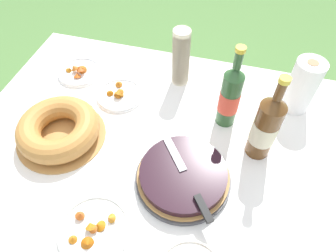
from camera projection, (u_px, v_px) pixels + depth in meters
The scene contains 13 objects.
ground_plane at pixel (165, 227), 1.64m from camera, with size 16.00×16.00×0.00m, color #568442.
garden_table at pixel (163, 164), 1.13m from camera, with size 1.49×1.13×0.72m.
tablecloth at pixel (163, 156), 1.09m from camera, with size 1.50×1.14×0.10m.
berry_tart at pixel (183, 176), 0.99m from camera, with size 0.32×0.32×0.06m.
serving_knife at pixel (187, 178), 0.94m from camera, with size 0.25×0.31×0.01m.
bundt_cake at pixel (59, 129), 1.09m from camera, with size 0.33×0.33×0.09m.
cup_stack at pixel (181, 58), 1.22m from camera, with size 0.07×0.07×0.25m.
cider_bottle_green at pixel (230, 96), 1.07m from camera, with size 0.08×0.08×0.34m.
cider_bottle_amber at pixel (266, 127), 0.98m from camera, with size 0.09×0.09×0.35m.
snack_plate_near at pixel (79, 72), 1.34m from camera, with size 0.19×0.19×0.05m.
snack_plate_left at pixel (120, 95), 1.25m from camera, with size 0.19×0.19×0.06m.
snack_plate_right at pixel (93, 230), 0.89m from camera, with size 0.22×0.22×0.05m.
paper_towel_roll at pixel (302, 86), 1.14m from camera, with size 0.11×0.11×0.22m.
Camera 1 is at (0.17, -0.57, 1.62)m, focal length 32.00 mm.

